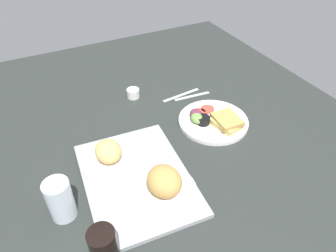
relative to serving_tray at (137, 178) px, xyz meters
The scene contains 9 objects.
ground_plane 26.86cm from the serving_tray, 58.16° to the right, with size 190.00×150.00×3.00cm, color #282D2B.
serving_tray is the anchor object (origin of this frame).
bread_plate_near 12.13cm from the serving_tray, 152.45° to the right, with size 20.85×20.85×9.56cm.
bread_plate_far 12.10cm from the serving_tray, 27.10° to the left, with size 20.66×20.66×8.38cm.
plate_with_salad 41.20cm from the serving_tray, 70.43° to the right, with size 28.02×28.02×5.40cm.
drinking_glass 24.89cm from the serving_tray, 96.19° to the left, with size 7.47×7.47×13.56cm, color silver.
espresso_cup 49.22cm from the serving_tray, 20.61° to the right, with size 5.60×5.60×4.00cm, color silver.
fork 53.73cm from the serving_tray, 50.11° to the right, with size 17.00×1.40×0.50cm, color #B7B7BC.
knife 52.81cm from the serving_tray, 44.82° to the right, with size 19.00×1.40×0.50cm, color #B7B7BC.
Camera 1 is at (-79.37, 44.07, 78.72)cm, focal length 33.17 mm.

